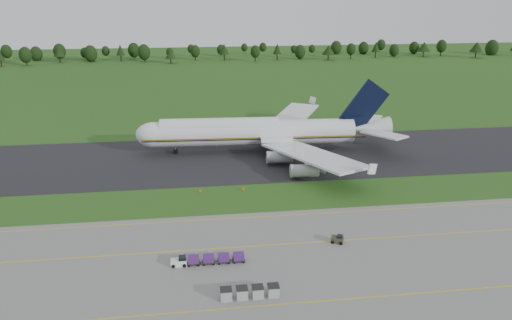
{
  "coord_description": "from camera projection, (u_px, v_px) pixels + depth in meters",
  "views": [
    {
      "loc": [
        -13.48,
        -101.83,
        44.64
      ],
      "look_at": [
        0.31,
        2.0,
        8.24
      ],
      "focal_mm": 35.0,
      "sensor_mm": 36.0,
      "label": 1
    }
  ],
  "objects": [
    {
      "name": "uld_row",
      "position": [
        250.0,
        292.0,
        75.43
      ],
      "size": [
        8.99,
        1.79,
        1.77
      ],
      "color": "#9B9B9B",
      "rests_on": "apron"
    },
    {
      "name": "apron_markings",
      "position": [
        276.0,
        259.0,
        86.4
      ],
      "size": [
        300.0,
        30.2,
        0.01
      ],
      "color": "#D8BB0C",
      "rests_on": "apron"
    },
    {
      "name": "ground",
      "position": [
        256.0,
        198.0,
        111.68
      ],
      "size": [
        600.0,
        600.0,
        0.0
      ],
      "primitive_type": "plane",
      "color": "#244D17",
      "rests_on": "ground"
    },
    {
      "name": "aircraft",
      "position": [
        259.0,
        132.0,
        141.22
      ],
      "size": [
        72.99,
        71.19,
        20.53
      ],
      "color": "silver",
      "rests_on": "ground"
    },
    {
      "name": "edge_markers",
      "position": [
        222.0,
        190.0,
        114.99
      ],
      "size": [
        10.41,
        0.3,
        0.6
      ],
      "color": "#F46107",
      "rests_on": "ground"
    },
    {
      "name": "baggage_train",
      "position": [
        207.0,
        259.0,
        84.73
      ],
      "size": [
        12.51,
        1.6,
        1.54
      ],
      "color": "white",
      "rests_on": "apron"
    },
    {
      "name": "tree_line",
      "position": [
        204.0,
        52.0,
        315.57
      ],
      "size": [
        521.45,
        23.56,
        10.63
      ],
      "color": "black",
      "rests_on": "ground"
    },
    {
      "name": "taxiway",
      "position": [
        243.0,
        157.0,
        137.89
      ],
      "size": [
        300.0,
        40.0,
        0.08
      ],
      "primitive_type": "cube",
      "color": "black",
      "rests_on": "ground"
    },
    {
      "name": "apron",
      "position": [
        284.0,
        281.0,
        79.84
      ],
      "size": [
        300.0,
        52.0,
        0.06
      ],
      "primitive_type": "cube",
      "color": "slate",
      "rests_on": "ground"
    },
    {
      "name": "utility_cart",
      "position": [
        337.0,
        240.0,
        91.74
      ],
      "size": [
        2.53,
        2.1,
        1.2
      ],
      "color": "#363928",
      "rests_on": "apron"
    }
  ]
}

